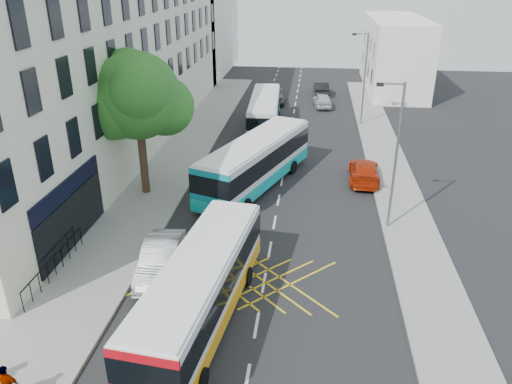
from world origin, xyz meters
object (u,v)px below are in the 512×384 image
(street_tree, at_px, (137,97))
(bus_near, at_px, (201,289))
(bus_far, at_px, (265,112))
(lamp_near, at_px, (395,150))
(lamp_far, at_px, (364,74))
(bus_mid, at_px, (256,162))
(parked_car_silver, at_px, (161,259))
(red_hatchback, at_px, (364,171))
(distant_car_silver, at_px, (322,100))
(distant_car_grey, at_px, (272,96))
(distant_car_dark, at_px, (321,88))

(street_tree, relative_size, bus_near, 0.81)
(bus_near, xyz_separation_m, bus_far, (-0.10, 26.70, -0.01))
(street_tree, relative_size, lamp_near, 1.10)
(lamp_far, relative_size, bus_mid, 0.68)
(parked_car_silver, distance_m, red_hatchback, 16.29)
(bus_near, bearing_deg, street_tree, 124.42)
(lamp_near, xyz_separation_m, distant_car_silver, (-3.38, 26.10, -3.92))
(bus_near, relative_size, parked_car_silver, 2.27)
(bus_near, distance_m, parked_car_silver, 4.20)
(lamp_near, bearing_deg, bus_near, -133.39)
(lamp_near, bearing_deg, bus_far, 115.74)
(lamp_near, bearing_deg, distant_car_grey, 107.72)
(bus_far, bearing_deg, red_hatchback, -57.29)
(bus_near, bearing_deg, bus_far, 96.96)
(bus_near, distance_m, distant_car_dark, 40.94)
(bus_mid, relative_size, distant_car_grey, 2.17)
(distant_car_silver, bearing_deg, street_tree, 57.23)
(distant_car_dark, bearing_deg, bus_near, 79.55)
(parked_car_silver, distance_m, distant_car_silver, 32.80)
(street_tree, xyz_separation_m, distant_car_grey, (6.01, 24.25, -5.54))
(bus_far, height_order, distant_car_silver, bus_far)
(street_tree, distance_m, distant_car_silver, 26.36)
(parked_car_silver, height_order, distant_car_silver, parked_car_silver)
(bus_far, bearing_deg, distant_car_grey, 87.96)
(distant_car_grey, bearing_deg, distant_car_dark, 34.96)
(bus_mid, bearing_deg, distant_car_dark, 101.19)
(lamp_far, relative_size, bus_near, 0.74)
(bus_far, bearing_deg, lamp_near, -67.13)
(bus_mid, height_order, red_hatchback, bus_mid)
(street_tree, xyz_separation_m, parked_car_silver, (3.61, -8.74, -5.51))
(bus_near, xyz_separation_m, bus_mid, (0.60, 13.95, 0.13))
(lamp_far, xyz_separation_m, red_hatchback, (-0.70, -13.24, -3.91))
(street_tree, relative_size, bus_far, 0.83)
(parked_car_silver, relative_size, distant_car_grey, 0.89)
(distant_car_dark, bearing_deg, distant_car_grey, 37.09)
(bus_far, bearing_deg, bus_near, -92.64)
(bus_near, bearing_deg, distant_car_dark, 89.77)
(bus_near, bearing_deg, bus_mid, 94.26)
(bus_near, distance_m, distant_car_grey, 36.18)
(lamp_far, xyz_separation_m, bus_mid, (-7.85, -14.99, -2.91))
(parked_car_silver, bearing_deg, bus_mid, 68.12)
(distant_car_grey, bearing_deg, parked_car_silver, -99.77)
(street_tree, bearing_deg, parked_car_silver, -67.57)
(street_tree, relative_size, parked_car_silver, 1.85)
(lamp_near, height_order, bus_mid, lamp_near)
(street_tree, distance_m, bus_far, 16.70)
(parked_car_silver, bearing_deg, distant_car_dark, 73.37)
(lamp_far, relative_size, red_hatchback, 1.64)
(distant_car_grey, relative_size, distant_car_dark, 1.22)
(street_tree, height_order, distant_car_dark, street_tree)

